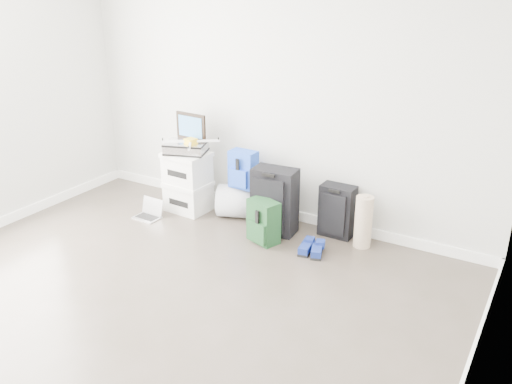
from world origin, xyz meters
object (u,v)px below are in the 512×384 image
Objects in this scene: boxes_stack at (188,182)px; large_suitcase at (274,201)px; duffel_bag at (245,202)px; briefcase at (186,147)px; laptop at (149,213)px; carry_on at (337,211)px.

large_suitcase reaches higher than boxes_stack.
large_suitcase reaches higher than duffel_bag.
laptop is (-0.24, -0.36, -0.66)m from briefcase.
carry_on is at bearing 18.14° from large_suitcase.
carry_on is at bearing 20.47° from laptop.
carry_on is at bearing 11.16° from boxes_stack.
briefcase is 0.79m from laptop.
boxes_stack is 1.58× the size of briefcase.
boxes_stack reaches higher than duffel_bag.
duffel_bag is 1.01m from laptop.
boxes_stack is 1.25× the size of carry_on.
duffel_bag is 1.00m from carry_on.
briefcase reaches higher than boxes_stack.
boxes_stack reaches higher than carry_on.
laptop is (-1.29, -0.36, -0.28)m from large_suitcase.
boxes_stack is at bearing 174.98° from large_suitcase.
briefcase is 1.47× the size of laptop.
boxes_stack is 1.62m from carry_on.
large_suitcase is at bearing -39.73° from duffel_bag.
large_suitcase is at bearing -19.27° from briefcase.
boxes_stack is at bearing -171.09° from carry_on.
boxes_stack is 0.98× the size of large_suitcase.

